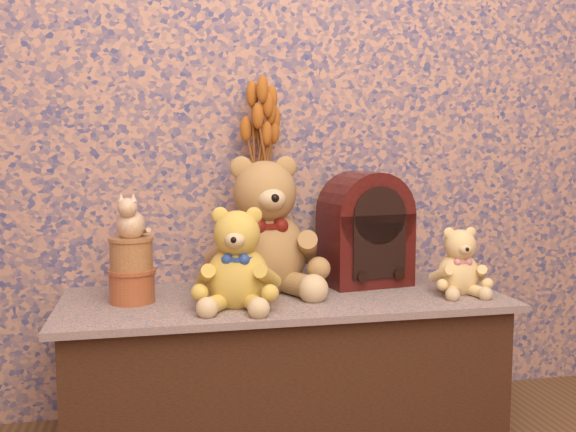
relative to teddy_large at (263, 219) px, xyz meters
name	(u,v)px	position (x,y,z in m)	size (l,w,h in m)	color
display_shelf	(284,365)	(0.05, -0.09, -0.43)	(1.28, 0.51, 0.42)	#324867
teddy_large	(263,219)	(0.00, 0.00, 0.00)	(0.35, 0.41, 0.44)	#AB8142
teddy_medium	(238,253)	(-0.10, -0.18, -0.07)	(0.23, 0.28, 0.29)	gold
teddy_small	(458,258)	(0.56, -0.16, -0.11)	(0.17, 0.20, 0.21)	tan
cathedral_radio	(365,228)	(0.33, 0.02, -0.04)	(0.26, 0.19, 0.36)	#3C0D0B
ceramic_vase	(259,254)	(0.00, 0.07, -0.12)	(0.12, 0.12, 0.20)	tan
dried_stalks	(259,159)	(0.00, 0.07, 0.18)	(0.20, 0.20, 0.39)	#AE581B
biscuit_tin_lower	(132,286)	(-0.39, -0.08, -0.17)	(0.12, 0.12, 0.09)	#B27134
biscuit_tin_upper	(131,254)	(-0.39, -0.08, -0.08)	(0.12, 0.12, 0.09)	tan
cat_figurine	(130,215)	(-0.39, -0.08, 0.03)	(0.09, 0.10, 0.13)	silver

